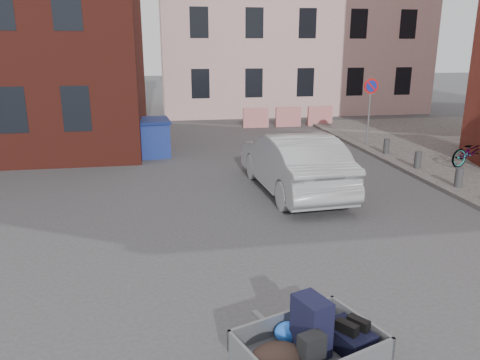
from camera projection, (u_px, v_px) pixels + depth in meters
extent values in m
plane|color=#38383A|center=(285.00, 257.00, 9.18)|extent=(120.00, 120.00, 0.00)
cylinder|color=gray|center=(369.00, 113.00, 18.77)|extent=(0.07, 0.07, 2.60)
cylinder|color=red|center=(371.00, 86.00, 18.46)|extent=(0.60, 0.03, 0.60)
cylinder|color=navy|center=(371.00, 86.00, 18.44)|extent=(0.44, 0.03, 0.44)
cylinder|color=#3A3A3D|center=(459.00, 178.00, 13.27)|extent=(0.22, 0.22, 0.55)
cylinder|color=#3A3A3D|center=(418.00, 160.00, 15.36)|extent=(0.22, 0.22, 0.55)
cylinder|color=#3A3A3D|center=(386.00, 146.00, 17.44)|extent=(0.22, 0.22, 0.55)
cube|color=red|center=(256.00, 118.00, 23.66)|extent=(1.30, 0.18, 1.00)
cube|color=red|center=(288.00, 117.00, 23.94)|extent=(1.30, 0.18, 1.00)
cube|color=red|center=(320.00, 116.00, 24.22)|extent=(1.30, 0.18, 1.00)
cylinder|color=black|center=(354.00, 356.00, 5.90)|extent=(0.24, 0.45, 0.44)
cube|color=slate|center=(309.00, 358.00, 5.49)|extent=(1.88, 1.58, 0.08)
cube|color=slate|center=(360.00, 326.00, 5.82)|extent=(0.41, 1.05, 0.28)
cube|color=slate|center=(284.00, 322.00, 5.89)|extent=(1.52, 0.58, 0.28)
cube|color=slate|center=(267.00, 324.00, 6.26)|extent=(0.31, 0.69, 0.06)
cube|color=black|center=(311.00, 326.00, 5.45)|extent=(0.44, 0.53, 0.70)
cube|color=black|center=(348.00, 337.00, 5.60)|extent=(0.58, 0.70, 0.25)
ellipsoid|color=black|center=(277.00, 358.00, 5.15)|extent=(0.69, 0.54, 0.36)
cube|color=black|center=(311.00, 354.00, 5.12)|extent=(0.32, 0.26, 0.48)
ellipsoid|color=blue|center=(289.00, 332.00, 5.72)|extent=(0.44, 0.41, 0.24)
cube|color=black|center=(347.00, 328.00, 5.47)|extent=(0.24, 0.28, 0.13)
cube|color=black|center=(358.00, 323.00, 5.56)|extent=(0.24, 0.28, 0.13)
cube|color=navy|center=(125.00, 140.00, 17.37)|extent=(3.29, 1.86, 1.26)
cube|color=navy|center=(124.00, 122.00, 17.18)|extent=(3.41, 1.98, 0.11)
imported|color=#9A9DA1|center=(293.00, 162.00, 13.16)|extent=(2.13, 5.25, 1.69)
imported|color=black|center=(472.00, 151.00, 15.62)|extent=(1.95, 1.12, 0.97)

